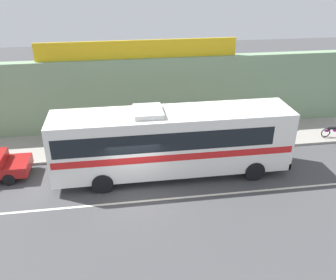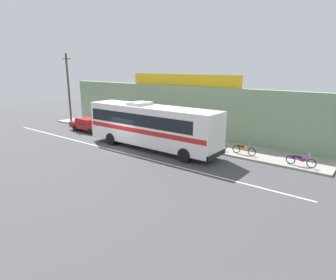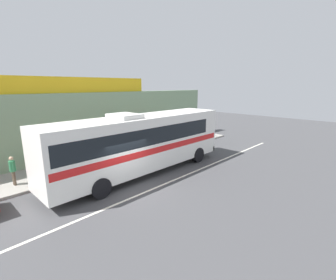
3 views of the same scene
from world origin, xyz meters
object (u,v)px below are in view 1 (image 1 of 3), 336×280
motorcycle_blue (273,134)px  motorcycle_red (335,130)px  intercity_bus (171,139)px  motorcycle_purple (236,136)px  pedestrian_far_left (59,137)px  pedestrian_near_shop (146,128)px

motorcycle_blue → motorcycle_red: bearing=-2.0°
intercity_bus → motorcycle_purple: intercity_bus is taller
motorcycle_purple → pedestrian_far_left: (-10.57, 0.55, 0.48)m
pedestrian_near_shop → motorcycle_purple: bearing=-8.1°
intercity_bus → motorcycle_red: size_ratio=6.28×
motorcycle_purple → motorcycle_red: bearing=-0.9°
motorcycle_red → motorcycle_blue: size_ratio=1.03×
motorcycle_red → motorcycle_blue: bearing=178.0°
intercity_bus → motorcycle_purple: size_ratio=6.15×
motorcycle_red → pedestrian_far_left: (-17.04, 0.65, 0.48)m
pedestrian_near_shop → motorcycle_blue: bearing=-5.3°
motorcycle_red → intercity_bus: bearing=-166.5°
intercity_bus → motorcycle_purple: 5.48m
intercity_bus → pedestrian_far_left: 6.96m
motorcycle_red → motorcycle_blue: same height
motorcycle_blue → motorcycle_purple: (-2.39, -0.05, 0.00)m
motorcycle_red → motorcycle_purple: bearing=179.1°
motorcycle_blue → pedestrian_far_left: 12.97m
intercity_bus → motorcycle_purple: bearing=31.2°
motorcycle_red → motorcycle_purple: (-6.47, 0.10, 0.00)m
motorcycle_blue → pedestrian_far_left: pedestrian_far_left is taller
motorcycle_purple → pedestrian_near_shop: pedestrian_near_shop is taller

